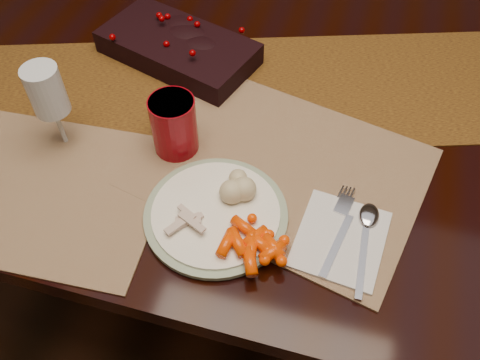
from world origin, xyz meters
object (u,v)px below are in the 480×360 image
(dinner_plate, at_px, (216,214))
(turkey_shreds, at_px, (187,220))
(placemat_main, at_px, (281,167))
(dining_table, at_px, (278,209))
(centerpiece, at_px, (178,45))
(red_cup, at_px, (174,125))
(baby_carrots, at_px, (255,240))
(mashed_potatoes, at_px, (243,183))
(wine_glass, at_px, (53,109))
(napkin, at_px, (340,239))

(dinner_plate, height_order, turkey_shreds, turkey_shreds)
(placemat_main, bearing_deg, dining_table, 110.14)
(centerpiece, bearing_deg, red_cup, -71.03)
(baby_carrots, height_order, mashed_potatoes, mashed_potatoes)
(dinner_plate, height_order, baby_carrots, baby_carrots)
(dinner_plate, height_order, wine_glass, wine_glass)
(baby_carrots, height_order, napkin, baby_carrots)
(napkin, bearing_deg, placemat_main, 141.46)
(centerpiece, bearing_deg, dinner_plate, -62.01)
(placemat_main, xyz_separation_m, mashed_potatoes, (-0.05, -0.08, 0.04))
(dining_table, xyz_separation_m, napkin, (0.15, -0.30, 0.38))
(dinner_plate, bearing_deg, wine_glass, 164.74)
(mashed_potatoes, height_order, wine_glass, wine_glass)
(turkey_shreds, bearing_deg, dining_table, 74.06)
(dining_table, height_order, napkin, napkin)
(centerpiece, xyz_separation_m, red_cup, (0.09, -0.25, 0.02))
(dinner_plate, height_order, red_cup, red_cup)
(turkey_shreds, bearing_deg, placemat_main, 55.23)
(dining_table, height_order, turkey_shreds, turkey_shreds)
(baby_carrots, xyz_separation_m, red_cup, (-0.20, 0.18, 0.03))
(red_cup, bearing_deg, baby_carrots, -41.94)
(mashed_potatoes, xyz_separation_m, red_cup, (-0.15, 0.08, 0.02))
(placemat_main, bearing_deg, wine_glass, -160.25)
(wine_glass, bearing_deg, centerpiece, 67.62)
(dining_table, bearing_deg, napkin, -63.48)
(mashed_potatoes, height_order, napkin, mashed_potatoes)
(dinner_plate, distance_m, mashed_potatoes, 0.07)
(baby_carrots, height_order, red_cup, red_cup)
(baby_carrots, bearing_deg, placemat_main, 89.11)
(mashed_potatoes, bearing_deg, placemat_main, 58.95)
(placemat_main, xyz_separation_m, turkey_shreds, (-0.12, -0.17, 0.02))
(placemat_main, bearing_deg, napkin, -31.23)
(baby_carrots, bearing_deg, dinner_plate, 150.54)
(mashed_potatoes, bearing_deg, napkin, -14.09)
(placemat_main, relative_size, red_cup, 4.39)
(mashed_potatoes, bearing_deg, red_cup, 152.59)
(dining_table, bearing_deg, baby_carrots, -87.09)
(dining_table, relative_size, wine_glass, 10.21)
(dining_table, height_order, centerpiece, centerpiece)
(mashed_potatoes, distance_m, napkin, 0.19)
(baby_carrots, distance_m, turkey_shreds, 0.12)
(baby_carrots, xyz_separation_m, turkey_shreds, (-0.12, 0.01, -0.00))
(placemat_main, relative_size, baby_carrots, 4.12)
(wine_glass, bearing_deg, placemat_main, 6.47)
(placemat_main, bearing_deg, baby_carrots, -77.60)
(placemat_main, bearing_deg, mashed_potatoes, -107.76)
(turkey_shreds, height_order, red_cup, red_cup)
(dining_table, relative_size, red_cup, 15.76)
(placemat_main, bearing_deg, dinner_plate, -107.81)
(napkin, xyz_separation_m, wine_glass, (-0.54, 0.08, 0.08))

